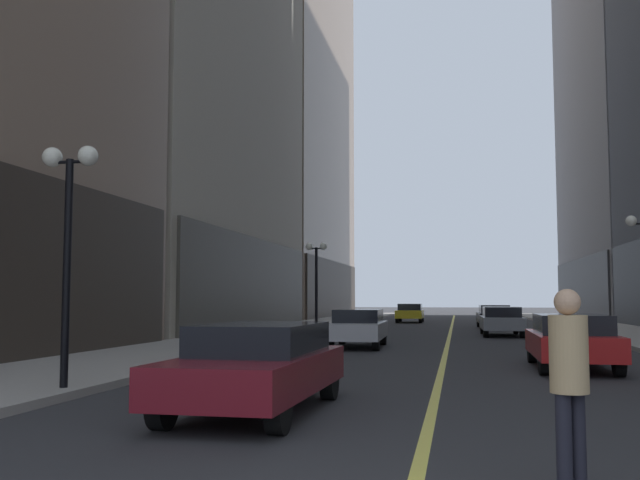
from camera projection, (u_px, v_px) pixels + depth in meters
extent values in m
plane|color=#2D2D30|center=(451.00, 331.00, 37.92)|extent=(200.00, 200.00, 0.00)
cube|color=#9E9991|center=(298.00, 328.00, 39.47)|extent=(4.50, 78.00, 0.15)
cube|color=#9E9991|center=(617.00, 331.00, 36.38)|extent=(4.50, 78.00, 0.15)
cube|color=#E5D64C|center=(451.00, 331.00, 37.92)|extent=(0.16, 70.00, 0.01)
cube|color=#403C35|center=(254.00, 284.00, 39.62)|extent=(0.50, 22.80, 5.00)
cube|color=#332A23|center=(333.00, 289.00, 64.58)|extent=(0.50, 24.70, 5.00)
cube|color=#2C2C2E|center=(581.00, 289.00, 60.61)|extent=(0.50, 24.70, 5.00)
cube|color=maroon|center=(257.00, 373.00, 10.80)|extent=(1.92, 4.64, 0.55)
cube|color=black|center=(261.00, 340.00, 11.06)|extent=(1.65, 2.61, 0.50)
cylinder|color=black|center=(278.00, 409.00, 9.04)|extent=(0.24, 0.65, 0.64)
cylinder|color=black|center=(162.00, 405.00, 9.37)|extent=(0.24, 0.65, 0.64)
cylinder|color=black|center=(329.00, 381.00, 12.17)|extent=(0.24, 0.65, 0.64)
cylinder|color=black|center=(241.00, 379.00, 12.51)|extent=(0.24, 0.65, 0.64)
cube|color=#B21919|center=(571.00, 344.00, 17.49)|extent=(1.88, 4.67, 0.55)
cube|color=black|center=(572.00, 325.00, 17.30)|extent=(1.63, 2.62, 0.50)
cylinder|color=black|center=(532.00, 351.00, 19.21)|extent=(0.23, 0.64, 0.64)
cylinder|color=black|center=(594.00, 351.00, 18.89)|extent=(0.23, 0.64, 0.64)
cylinder|color=black|center=(544.00, 361.00, 16.04)|extent=(0.23, 0.64, 0.64)
cylinder|color=black|center=(619.00, 362.00, 15.72)|extent=(0.23, 0.64, 0.64)
cube|color=#B7B7BC|center=(358.00, 330.00, 25.22)|extent=(1.88, 4.51, 0.55)
cube|color=black|center=(359.00, 316.00, 25.48)|extent=(1.62, 2.54, 0.50)
cylinder|color=black|center=(376.00, 341.00, 23.54)|extent=(0.24, 0.65, 0.64)
cylinder|color=black|center=(330.00, 340.00, 23.78)|extent=(0.24, 0.65, 0.64)
cylinder|color=black|center=(383.00, 336.00, 26.61)|extent=(0.24, 0.65, 0.64)
cylinder|color=black|center=(342.00, 336.00, 26.86)|extent=(0.24, 0.65, 0.64)
cube|color=slate|center=(501.00, 323.00, 33.01)|extent=(1.83, 4.73, 0.55)
cube|color=black|center=(501.00, 312.00, 32.81)|extent=(1.60, 2.66, 0.50)
cylinder|color=black|center=(483.00, 327.00, 34.74)|extent=(0.23, 0.64, 0.64)
cylinder|color=black|center=(516.00, 327.00, 34.47)|extent=(0.23, 0.64, 0.64)
cylinder|color=black|center=(486.00, 330.00, 31.50)|extent=(0.23, 0.64, 0.64)
cylinder|color=black|center=(522.00, 330.00, 31.23)|extent=(0.23, 0.64, 0.64)
cube|color=black|center=(494.00, 318.00, 41.50)|extent=(1.91, 4.49, 0.55)
cube|color=black|center=(494.00, 309.00, 41.32)|extent=(1.64, 2.53, 0.50)
cylinder|color=black|center=(479.00, 322.00, 43.13)|extent=(0.24, 0.65, 0.64)
cylinder|color=black|center=(505.00, 322.00, 42.88)|extent=(0.24, 0.65, 0.64)
cylinder|color=black|center=(482.00, 323.00, 40.07)|extent=(0.24, 0.65, 0.64)
cylinder|color=black|center=(510.00, 323.00, 39.82)|extent=(0.24, 0.65, 0.64)
cube|color=yellow|center=(410.00, 314.00, 51.18)|extent=(1.85, 4.32, 0.55)
cube|color=black|center=(410.00, 307.00, 51.43)|extent=(1.62, 2.42, 0.50)
cylinder|color=black|center=(420.00, 319.00, 49.54)|extent=(0.22, 0.64, 0.64)
cylinder|color=black|center=(397.00, 318.00, 49.83)|extent=(0.22, 0.64, 0.64)
cylinder|color=black|center=(422.00, 317.00, 52.49)|extent=(0.22, 0.64, 0.64)
cylinder|color=black|center=(400.00, 317.00, 52.78)|extent=(0.22, 0.64, 0.64)
cylinder|color=black|center=(564.00, 444.00, 6.33)|extent=(0.14, 0.14, 0.87)
cylinder|color=black|center=(578.00, 442.00, 6.40)|extent=(0.14, 0.14, 0.87)
cylinder|color=tan|center=(569.00, 354.00, 6.43)|extent=(0.47, 0.47, 0.69)
sphere|color=tan|center=(567.00, 302.00, 6.47)|extent=(0.24, 0.24, 0.24)
cylinder|color=black|center=(67.00, 276.00, 12.79)|extent=(0.14, 0.14, 4.20)
cylinder|color=black|center=(70.00, 162.00, 12.95)|extent=(0.80, 0.06, 0.06)
sphere|color=white|center=(52.00, 157.00, 13.02)|extent=(0.36, 0.36, 0.36)
sphere|color=white|center=(88.00, 156.00, 12.89)|extent=(0.36, 0.36, 0.36)
cylinder|color=black|center=(316.00, 290.00, 35.28)|extent=(0.14, 0.14, 4.20)
cylinder|color=black|center=(316.00, 248.00, 35.44)|extent=(0.80, 0.06, 0.06)
sphere|color=white|center=(309.00, 247.00, 35.52)|extent=(0.36, 0.36, 0.36)
sphere|color=white|center=(323.00, 246.00, 35.39)|extent=(0.36, 0.36, 0.36)
sphere|color=white|center=(631.00, 221.00, 23.74)|extent=(0.36, 0.36, 0.36)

